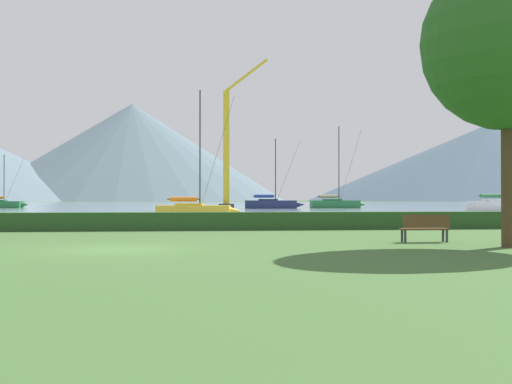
% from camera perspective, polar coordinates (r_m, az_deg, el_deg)
% --- Properties ---
extents(ground_plane, '(1000.00, 1000.00, 0.00)m').
position_cam_1_polar(ground_plane, '(18.91, -12.62, -5.09)').
color(ground_plane, '#3D602D').
extents(harbor_water, '(320.00, 246.00, 0.00)m').
position_cam_1_polar(harbor_water, '(155.77, -7.20, -1.16)').
color(harbor_water, gray).
rests_on(harbor_water, ground_plane).
extents(hedge_line, '(80.00, 1.20, 0.85)m').
position_cam_1_polar(hedge_line, '(29.84, -10.35, -2.64)').
color(hedge_line, '#284C23').
rests_on(hedge_line, ground_plane).
extents(sailboat_slip_0, '(8.12, 3.02, 8.57)m').
position_cam_1_polar(sailboat_slip_0, '(108.96, -22.14, -1.01)').
color(sailboat_slip_0, '#236B38').
rests_on(sailboat_slip_0, harbor_water).
extents(sailboat_slip_5, '(8.86, 2.81, 11.28)m').
position_cam_1_polar(sailboat_slip_5, '(83.59, 21.32, -1.09)').
color(sailboat_slip_5, white).
rests_on(sailboat_slip_5, harbor_water).
extents(sailboat_slip_6, '(7.01, 2.86, 10.40)m').
position_cam_1_polar(sailboat_slip_6, '(51.69, -5.57, -1.60)').
color(sailboat_slip_6, gold).
rests_on(sailboat_slip_6, harbor_water).
extents(sailboat_slip_7, '(9.19, 3.99, 10.62)m').
position_cam_1_polar(sailboat_slip_7, '(95.55, 1.45, -1.06)').
color(sailboat_slip_7, navy).
rests_on(sailboat_slip_7, harbor_water).
extents(sailboat_slip_8, '(8.92, 2.84, 13.01)m').
position_cam_1_polar(sailboat_slip_8, '(100.59, 7.24, -1.03)').
color(sailboat_slip_8, '#236B38').
rests_on(sailboat_slip_8, harbor_water).
extents(park_bench_near_path, '(1.62, 0.50, 0.95)m').
position_cam_1_polar(park_bench_near_path, '(22.05, 15.10, -3.07)').
color(park_bench_near_path, brown).
rests_on(park_bench_near_path, ground_plane).
extents(dock_crane, '(6.76, 2.00, 20.91)m').
position_cam_1_polar(dock_crane, '(86.34, -2.59, 3.29)').
color(dock_crane, '#333338').
rests_on(dock_crane, ground_plane).
extents(distant_hill_central_peak, '(245.46, 245.46, 51.97)m').
position_cam_1_polar(distant_hill_central_peak, '(445.42, 20.58, 2.58)').
color(distant_hill_central_peak, '#425666').
rests_on(distant_hill_central_peak, ground_plane).
extents(distant_hill_east_ridge, '(199.99, 199.99, 63.51)m').
position_cam_1_polar(distant_hill_east_ridge, '(418.34, -11.20, 3.54)').
color(distant_hill_east_ridge, slate).
rests_on(distant_hill_east_ridge, ground_plane).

